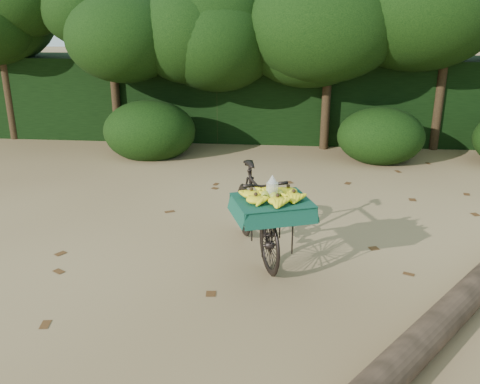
# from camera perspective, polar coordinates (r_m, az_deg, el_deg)

# --- Properties ---
(ground) EXTENTS (80.00, 80.00, 0.00)m
(ground) POSITION_cam_1_polar(r_m,az_deg,el_deg) (6.02, 7.28, -7.38)
(ground) COLOR tan
(ground) RESTS_ON ground
(vendor_bicycle) EXTENTS (1.20, 1.90, 1.07)m
(vendor_bicycle) POSITION_cam_1_polar(r_m,az_deg,el_deg) (5.87, 1.87, -2.12)
(vendor_bicycle) COLOR black
(vendor_bicycle) RESTS_ON ground
(fallen_log) EXTENTS (2.68, 3.34, 0.29)m
(fallen_log) POSITION_cam_1_polar(r_m,az_deg,el_deg) (5.39, 24.11, -10.68)
(fallen_log) COLOR brown
(fallen_log) RESTS_ON ground
(hedge_backdrop) EXTENTS (26.00, 1.80, 1.80)m
(hedge_backdrop) POSITION_cam_1_polar(r_m,az_deg,el_deg) (11.82, 6.85, 10.45)
(hedge_backdrop) COLOR black
(hedge_backdrop) RESTS_ON ground
(tree_row) EXTENTS (14.50, 2.00, 4.00)m
(tree_row) POSITION_cam_1_polar(r_m,az_deg,el_deg) (10.91, 3.60, 15.64)
(tree_row) COLOR black
(tree_row) RESTS_ON ground
(bush_clumps) EXTENTS (8.80, 1.70, 0.90)m
(bush_clumps) POSITION_cam_1_polar(r_m,az_deg,el_deg) (9.97, 9.79, 6.03)
(bush_clumps) COLOR black
(bush_clumps) RESTS_ON ground
(leaf_litter) EXTENTS (7.00, 7.30, 0.01)m
(leaf_litter) POSITION_cam_1_polar(r_m,az_deg,el_deg) (6.61, 7.17, -4.82)
(leaf_litter) COLOR #502F15
(leaf_litter) RESTS_ON ground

